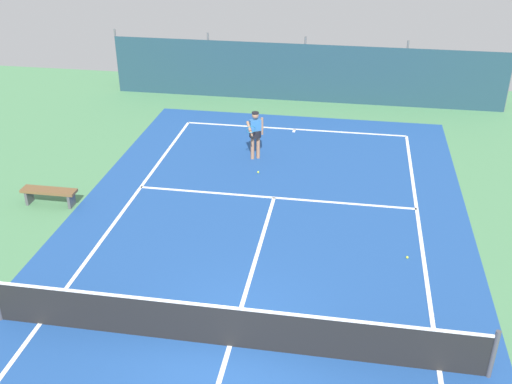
# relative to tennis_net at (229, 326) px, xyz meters

# --- Properties ---
(ground_plane) EXTENTS (36.00, 36.00, 0.00)m
(ground_plane) POSITION_rel_tennis_net_xyz_m (0.00, 0.00, -0.51)
(ground_plane) COLOR #4C8456
(court_surface) EXTENTS (11.02, 26.60, 0.01)m
(court_surface) POSITION_rel_tennis_net_xyz_m (0.00, 0.00, -0.51)
(court_surface) COLOR #1E478C
(court_surface) RESTS_ON ground
(tennis_net) EXTENTS (10.12, 0.10, 1.10)m
(tennis_net) POSITION_rel_tennis_net_xyz_m (0.00, 0.00, 0.00)
(tennis_net) COLOR black
(tennis_net) RESTS_ON ground
(back_fence) EXTENTS (16.30, 0.98, 2.70)m
(back_fence) POSITION_rel_tennis_net_xyz_m (-0.00, 15.68, 0.16)
(back_fence) COLOR #1E3D4C
(back_fence) RESTS_ON ground
(tennis_player) EXTENTS (0.56, 0.83, 1.64)m
(tennis_player) POSITION_rel_tennis_net_xyz_m (-1.02, 9.07, 0.45)
(tennis_player) COLOR #9E7051
(tennis_player) RESTS_ON ground
(tennis_ball_near_player) EXTENTS (0.07, 0.07, 0.07)m
(tennis_ball_near_player) POSITION_rel_tennis_net_xyz_m (3.71, 3.81, -0.48)
(tennis_ball_near_player) COLOR #CCDB33
(tennis_ball_near_player) RESTS_ON ground
(tennis_ball_midcourt) EXTENTS (0.07, 0.07, 0.07)m
(tennis_ball_midcourt) POSITION_rel_tennis_net_xyz_m (-0.74, 7.98, -0.48)
(tennis_ball_midcourt) COLOR #CCDB33
(tennis_ball_midcourt) RESTS_ON ground
(courtside_bench) EXTENTS (1.60, 0.40, 0.49)m
(courtside_bench) POSITION_rel_tennis_net_xyz_m (-6.31, 4.93, -0.14)
(courtside_bench) COLOR brown
(courtside_bench) RESTS_ON ground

